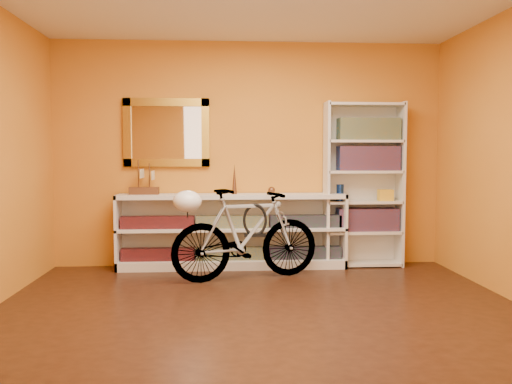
{
  "coord_description": "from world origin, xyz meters",
  "views": [
    {
      "loc": [
        -0.31,
        -4.17,
        1.29
      ],
      "look_at": [
        0.0,
        0.7,
        0.95
      ],
      "focal_mm": 37.05,
      "sensor_mm": 36.0,
      "label": 1
    }
  ],
  "objects": [
    {
      "name": "floor",
      "position": [
        0.0,
        0.0,
        -0.01
      ],
      "size": [
        4.5,
        4.0,
        0.01
      ],
      "primitive_type": "cube",
      "color": "black",
      "rests_on": "ground"
    },
    {
      "name": "back_wall",
      "position": [
        0.0,
        2.0,
        1.3
      ],
      "size": [
        4.5,
        0.01,
        2.6
      ],
      "primitive_type": "cube",
      "color": "orange",
      "rests_on": "ground"
    },
    {
      "name": "gilt_mirror",
      "position": [
        -0.95,
        1.97,
        1.55
      ],
      "size": [
        0.98,
        0.06,
        0.78
      ],
      "primitive_type": "cube",
      "color": "olive",
      "rests_on": "back_wall"
    },
    {
      "name": "wall_socket",
      "position": [
        0.9,
        1.99,
        0.25
      ],
      "size": [
        0.09,
        0.02,
        0.09
      ],
      "primitive_type": "cube",
      "color": "silver",
      "rests_on": "back_wall"
    },
    {
      "name": "console_unit",
      "position": [
        -0.2,
        1.81,
        0.42
      ],
      "size": [
        2.6,
        0.35,
        0.85
      ],
      "primitive_type": null,
      "color": "silver",
      "rests_on": "floor"
    },
    {
      "name": "cd_row_lower",
      "position": [
        -0.2,
        1.79,
        0.17
      ],
      "size": [
        2.5,
        0.13,
        0.14
      ],
      "primitive_type": "cube",
      "color": "black",
      "rests_on": "console_unit"
    },
    {
      "name": "cd_row_upper",
      "position": [
        -0.2,
        1.79,
        0.54
      ],
      "size": [
        2.5,
        0.13,
        0.14
      ],
      "primitive_type": "cube",
      "color": "navy",
      "rests_on": "console_unit"
    },
    {
      "name": "model_ship",
      "position": [
        -1.19,
        1.81,
        1.04
      ],
      "size": [
        0.33,
        0.14,
        0.39
      ],
      "primitive_type": null,
      "rotation": [
        0.0,
        0.0,
        -0.04
      ],
      "color": "#462513",
      "rests_on": "console_unit"
    },
    {
      "name": "toy_car",
      "position": [
        -0.68,
        1.81,
        0.85
      ],
      "size": [
        0.0,
        0.0,
        0.0
      ],
      "primitive_type": "imported",
      "rotation": [
        0.0,
        0.0,
        1.6
      ],
      "color": "black",
      "rests_on": "console_unit"
    },
    {
      "name": "bronze_ornament",
      "position": [
        -0.18,
        1.81,
        1.02
      ],
      "size": [
        0.06,
        0.06,
        0.35
      ],
      "primitive_type": "cone",
      "color": "brown",
      "rests_on": "console_unit"
    },
    {
      "name": "decorative_orb",
      "position": [
        0.25,
        1.81,
        0.89
      ],
      "size": [
        0.08,
        0.08,
        0.08
      ],
      "primitive_type": "sphere",
      "color": "brown",
      "rests_on": "console_unit"
    },
    {
      "name": "bookcase",
      "position": [
        1.32,
        1.84,
        0.95
      ],
      "size": [
        0.9,
        0.3,
        1.9
      ],
      "primitive_type": null,
      "color": "silver",
      "rests_on": "floor"
    },
    {
      "name": "book_row_a",
      "position": [
        1.37,
        1.84,
        0.55
      ],
      "size": [
        0.7,
        0.22,
        0.26
      ],
      "primitive_type": "cube",
      "color": "maroon",
      "rests_on": "bookcase"
    },
    {
      "name": "book_row_b",
      "position": [
        1.37,
        1.84,
        1.25
      ],
      "size": [
        0.7,
        0.22,
        0.28
      ],
      "primitive_type": "cube",
      "color": "maroon",
      "rests_on": "bookcase"
    },
    {
      "name": "book_row_c",
      "position": [
        1.37,
        1.84,
        1.59
      ],
      "size": [
        0.7,
        0.22,
        0.25
      ],
      "primitive_type": "cube",
      "color": "#1C5463",
      "rests_on": "bookcase"
    },
    {
      "name": "travel_mug",
      "position": [
        1.04,
        1.82,
        0.86
      ],
      "size": [
        0.08,
        0.08,
        0.19
      ],
      "primitive_type": "cylinder",
      "color": "navy",
      "rests_on": "bookcase"
    },
    {
      "name": "red_tin",
      "position": [
        1.12,
        1.87,
        1.55
      ],
      "size": [
        0.14,
        0.14,
        0.18
      ],
      "primitive_type": "cube",
      "rotation": [
        0.0,
        0.0,
        0.04
      ],
      "color": "maroon",
      "rests_on": "bookcase"
    },
    {
      "name": "yellow_bag",
      "position": [
        1.57,
        1.8,
        0.83
      ],
      "size": [
        0.17,
        0.12,
        0.13
      ],
      "primitive_type": "cube",
      "rotation": [
        0.0,
        0.0,
        -0.03
      ],
      "color": "gold",
      "rests_on": "bookcase"
    },
    {
      "name": "bicycle",
      "position": [
        -0.07,
        1.24,
        0.47
      ],
      "size": [
        0.84,
        1.67,
        0.95
      ],
      "primitive_type": "imported",
      "rotation": [
        0.0,
        0.0,
        1.85
      ],
      "color": "silver",
      "rests_on": "floor"
    },
    {
      "name": "helmet",
      "position": [
        -0.66,
        1.07,
        0.84
      ],
      "size": [
        0.29,
        0.27,
        0.22
      ],
      "primitive_type": "ellipsoid",
      "color": "white",
      "rests_on": "bicycle"
    },
    {
      "name": "u_lock",
      "position": [
        0.03,
        1.27,
        0.62
      ],
      "size": [
        0.25,
        0.03,
        0.25
      ],
      "primitive_type": "torus",
      "rotation": [
        1.57,
        0.0,
        0.0
      ],
      "color": "black",
      "rests_on": "bicycle"
    }
  ]
}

